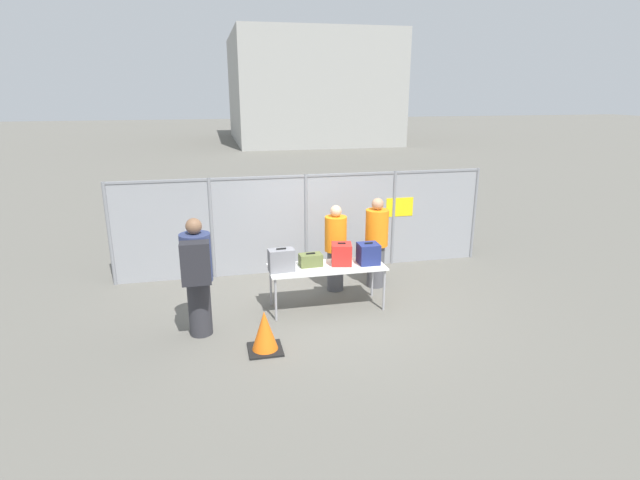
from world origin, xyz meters
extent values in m
plane|color=#605E56|center=(0.00, 0.00, 0.00)|extent=(120.00, 120.00, 0.00)
cylinder|color=gray|center=(-3.79, 1.97, 1.01)|extent=(0.07, 0.07, 2.02)
cylinder|color=gray|center=(-1.90, 1.97, 1.01)|extent=(0.07, 0.07, 2.02)
cylinder|color=gray|center=(0.00, 1.97, 1.01)|extent=(0.07, 0.07, 2.02)
cylinder|color=gray|center=(1.90, 1.97, 1.01)|extent=(0.07, 0.07, 2.02)
cylinder|color=gray|center=(3.79, 1.97, 1.01)|extent=(0.07, 0.07, 2.02)
cube|color=gray|center=(0.00, 1.97, 1.01)|extent=(7.59, 0.01, 2.02)
cube|color=gray|center=(0.00, 1.97, 1.99)|extent=(7.59, 0.04, 0.04)
cube|color=yellow|center=(2.03, 1.96, 1.25)|extent=(0.60, 0.01, 0.40)
cube|color=silver|center=(-0.02, 0.03, 0.75)|extent=(1.98, 0.75, 0.02)
cylinder|color=#99999E|center=(-0.95, -0.29, 0.37)|extent=(0.04, 0.04, 0.73)
cylinder|color=#99999E|center=(0.91, -0.29, 0.37)|extent=(0.04, 0.04, 0.73)
cylinder|color=#99999E|center=(-0.95, 0.35, 0.37)|extent=(0.04, 0.04, 0.73)
cylinder|color=#99999E|center=(0.91, 0.35, 0.37)|extent=(0.04, 0.04, 0.73)
cube|color=slate|center=(-0.81, -0.03, 0.95)|extent=(0.44, 0.26, 0.38)
cube|color=black|center=(-0.81, -0.03, 1.15)|extent=(0.16, 0.04, 0.02)
cube|color=#566033|center=(-0.29, 0.11, 0.87)|extent=(0.40, 0.25, 0.21)
cube|color=black|center=(-0.29, 0.11, 0.98)|extent=(0.15, 0.03, 0.02)
cube|color=red|center=(0.25, 0.09, 0.94)|extent=(0.40, 0.41, 0.36)
cube|color=black|center=(0.25, 0.09, 1.14)|extent=(0.14, 0.05, 0.02)
cube|color=navy|center=(0.71, 0.02, 0.94)|extent=(0.35, 0.33, 0.36)
cube|color=black|center=(0.71, 0.02, 1.13)|extent=(0.14, 0.03, 0.02)
cylinder|color=#2D2D33|center=(-2.15, -0.49, 0.44)|extent=(0.35, 0.35, 0.88)
cylinder|color=navy|center=(-2.15, -0.49, 1.25)|extent=(0.46, 0.46, 0.73)
sphere|color=brown|center=(-2.15, -0.49, 1.73)|extent=(0.24, 0.24, 0.24)
cube|color=#232328|center=(-2.15, -0.84, 1.28)|extent=(0.41, 0.25, 0.62)
cylinder|color=#4C4C51|center=(0.32, 0.79, 0.39)|extent=(0.31, 0.31, 0.78)
cylinder|color=orange|center=(0.32, 0.79, 1.10)|extent=(0.41, 0.41, 0.65)
sphere|color=tan|center=(0.32, 0.79, 1.53)|extent=(0.21, 0.21, 0.21)
cylinder|color=#4C4C51|center=(1.12, 0.79, 0.41)|extent=(0.33, 0.33, 0.82)
cylinder|color=orange|center=(1.12, 0.79, 1.17)|extent=(0.43, 0.43, 0.69)
sphere|color=#A57A5B|center=(1.12, 0.79, 1.62)|extent=(0.22, 0.22, 0.22)
cube|color=silver|center=(2.44, 3.24, 0.42)|extent=(2.86, 1.53, 0.53)
sphere|color=black|center=(1.94, 2.42, 0.28)|extent=(0.56, 0.56, 0.56)
sphere|color=black|center=(1.94, 4.05, 0.28)|extent=(0.56, 0.56, 0.56)
cylinder|color=#59595B|center=(0.51, 3.24, 0.20)|extent=(1.00, 0.06, 0.06)
cube|color=#999993|center=(5.60, 29.85, 3.71)|extent=(10.79, 12.73, 7.42)
cube|color=black|center=(-1.24, -1.23, 0.01)|extent=(0.50, 0.50, 0.03)
cone|color=orange|center=(-1.24, -1.23, 0.31)|extent=(0.40, 0.40, 0.62)
camera|label=1|loc=(-1.89, -7.74, 3.64)|focal=28.00mm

